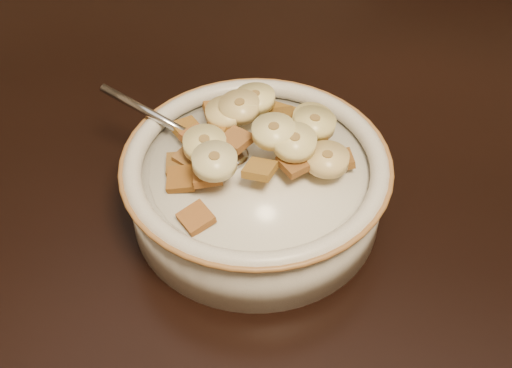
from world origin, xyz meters
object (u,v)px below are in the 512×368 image
(chair, at_px, (465,82))
(table, at_px, (251,219))
(spoon, at_px, (221,151))
(cereal_bowl, at_px, (256,191))

(chair, bearing_deg, table, -123.29)
(table, relative_size, spoon, 30.83)
(table, bearing_deg, cereal_bowl, -49.38)
(table, xyz_separation_m, spoon, (-0.02, -0.00, 0.07))
(table, height_order, chair, chair)
(table, distance_m, cereal_bowl, 0.04)
(chair, distance_m, cereal_bowl, 0.69)
(table, xyz_separation_m, chair, (0.17, 0.60, -0.25))
(spoon, bearing_deg, table, 104.64)
(table, bearing_deg, spoon, -178.76)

